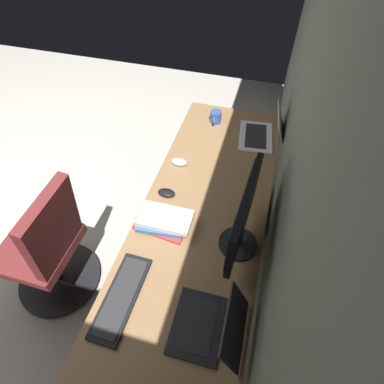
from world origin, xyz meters
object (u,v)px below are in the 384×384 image
laptop_leftmost (212,326)px  office_chair (49,251)px  book_stack_near (163,220)px  mouse_spare (179,162)px  drawer_pedestal (212,225)px  coffee_mug (216,117)px  mouse_main (166,193)px  keyboard_main (121,297)px  monitor_primary (243,217)px  laptop_left (266,133)px

laptop_leftmost → office_chair: bearing=-103.7°
laptop_leftmost → book_stack_near: (-0.46, -0.38, -0.01)m
mouse_spare → book_stack_near: bearing=7.0°
drawer_pedestal → coffee_mug: (-0.64, -0.15, 0.43)m
book_stack_near → mouse_main: bearing=-165.4°
laptop_leftmost → mouse_spare: size_ratio=2.99×
keyboard_main → mouse_spare: bearing=-179.6°
drawer_pedestal → laptop_leftmost: bearing=11.7°
monitor_primary → mouse_main: bearing=-115.5°
coffee_mug → office_chair: (1.17, -0.76, -0.32)m
monitor_primary → book_stack_near: bearing=-92.5°
laptop_left → mouse_main: (0.67, -0.49, -0.03)m
laptop_leftmost → book_stack_near: size_ratio=1.01×
mouse_main → book_stack_near: (0.20, 0.05, 0.02)m
keyboard_main → mouse_main: mouse_main is taller
book_stack_near → monitor_primary: bearing=87.5°
keyboard_main → coffee_mug: (-1.41, 0.12, 0.03)m
laptop_leftmost → monitor_primary: bearing=176.0°
drawer_pedestal → laptop_left: 0.74m
monitor_primary → mouse_spare: size_ratio=4.95×
monitor_primary → mouse_spare: monitor_primary is taller
drawer_pedestal → monitor_primary: bearing=29.6°
drawer_pedestal → mouse_main: mouse_main is taller
laptop_left → coffee_mug: bearing=-104.1°
laptop_leftmost → office_chair: size_ratio=0.32×
keyboard_main → book_stack_near: bearing=173.2°
laptop_left → mouse_spare: laptop_left is taller
book_stack_near → coffee_mug: (-0.97, 0.07, 0.01)m
keyboard_main → mouse_spare: mouse_spare is taller
book_stack_near → mouse_spare: bearing=-173.0°
laptop_left → keyboard_main: bearing=-20.5°
laptop_left → mouse_spare: 0.64m
keyboard_main → office_chair: bearing=-110.2°
mouse_main → coffee_mug: bearing=171.1°
drawer_pedestal → keyboard_main: size_ratio=1.65×
mouse_main → mouse_spare: (-0.27, -0.01, 0.00)m
laptop_leftmost → laptop_left: laptop_left is taller
laptop_leftmost → mouse_spare: bearing=-155.1°
book_stack_near → coffee_mug: bearing=176.0°
drawer_pedestal → office_chair: 1.05m
mouse_spare → mouse_main: bearing=1.2°
laptop_left → mouse_spare: bearing=-51.1°
monitor_primary → mouse_spare: (-0.49, -0.47, -0.22)m
mouse_main → drawer_pedestal: bearing=114.7°
keyboard_main → laptop_left: bearing=159.5°
monitor_primary → coffee_mug: 1.06m
drawer_pedestal → book_stack_near: 0.57m
mouse_spare → office_chair: office_chair is taller
mouse_spare → office_chair: bearing=-43.2°
drawer_pedestal → office_chair: office_chair is taller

